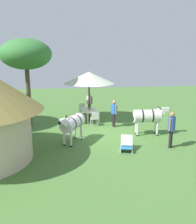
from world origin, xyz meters
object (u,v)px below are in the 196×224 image
patio_dining_table (89,111)px  patio_chair_east_end (82,109)px  guest_beside_umbrella (114,111)px  striped_lounge_chair (127,145)px  acacia_tree_behind_hut (26,55)px  standing_watcher (172,126)px  guest_behind_table (89,101)px  zebra_nearest_camera (148,116)px  patio_chair_near_hut (95,118)px  zebra_by_umbrella (72,123)px  shade_umbrella (89,78)px

patio_dining_table → patio_chair_east_end: size_ratio=1.91×
guest_beside_umbrella → striped_lounge_chair: 3.85m
acacia_tree_behind_hut → striped_lounge_chair: bearing=-134.2°
standing_watcher → striped_lounge_chair: bearing=134.7°
patio_chair_east_end → acacia_tree_behind_hut: bearing=12.4°
patio_chair_east_end → standing_watcher: size_ratio=0.52×
guest_behind_table → acacia_tree_behind_hut: bearing=75.2°
guest_behind_table → zebra_nearest_camera: size_ratio=0.74×
patio_chair_east_end → acacia_tree_behind_hut: 5.38m
patio_chair_near_hut → zebra_by_umbrella: (-2.70, 1.46, 0.49)m
patio_chair_near_hut → zebra_nearest_camera: size_ratio=0.42×
zebra_nearest_camera → striped_lounge_chair: bearing=-35.2°
patio_chair_east_end → guest_behind_table: (0.55, -0.55, 0.42)m
patio_chair_near_hut → patio_chair_east_end: bearing=93.6°
patio_chair_near_hut → acacia_tree_behind_hut: (0.69, 3.94, 3.77)m
patio_dining_table → zebra_nearest_camera: 4.38m
guest_behind_table → zebra_by_umbrella: guest_behind_table is taller
guest_beside_umbrella → zebra_nearest_camera: guest_beside_umbrella is taller
guest_beside_umbrella → zebra_nearest_camera: 2.30m
guest_beside_umbrella → acacia_tree_behind_hut: bearing=-116.5°
striped_lounge_chair → acacia_tree_behind_hut: bearing=-29.1°
guest_behind_table → zebra_nearest_camera: bearing=162.0°
zebra_by_umbrella → acacia_tree_behind_hut: bearing=-23.2°
patio_dining_table → zebra_by_umbrella: 4.19m
guest_behind_table → striped_lounge_chair: bearing=141.8°
zebra_by_umbrella → zebra_nearest_camera: bearing=-139.5°
zebra_nearest_camera → zebra_by_umbrella: zebra_nearest_camera is taller
patio_dining_table → zebra_nearest_camera: zebra_nearest_camera is taller
guest_beside_umbrella → zebra_by_umbrella: bearing=-62.7°
standing_watcher → striped_lounge_chair: size_ratio=1.91×
shade_umbrella → guest_behind_table: 2.62m
guest_beside_umbrella → striped_lounge_chair: bearing=-18.0°
shade_umbrella → guest_beside_umbrella: 2.78m
standing_watcher → acacia_tree_behind_hut: acacia_tree_behind_hut is taller
guest_behind_table → zebra_by_umbrella: 5.95m
patio_chair_east_end → zebra_by_umbrella: zebra_by_umbrella is taller
guest_beside_umbrella → patio_dining_table: bearing=-155.1°
standing_watcher → zebra_nearest_camera: 2.03m
guest_behind_table → striped_lounge_chair: 7.24m
patio_dining_table → guest_beside_umbrella: bearing=-139.6°
guest_behind_table → standing_watcher: 7.72m
patio_chair_east_end → patio_dining_table: bearing=90.0°
guest_beside_umbrella → zebra_by_umbrella: size_ratio=0.87×
patio_dining_table → patio_chair_near_hut: 1.30m
patio_chair_near_hut → acacia_tree_behind_hut: size_ratio=0.17×
patio_dining_table → patio_chair_near_hut: (-1.28, -0.20, -0.14)m
patio_chair_near_hut → patio_chair_east_end: (2.52, 0.56, 0.00)m
standing_watcher → zebra_by_umbrella: size_ratio=0.93×
acacia_tree_behind_hut → zebra_nearest_camera: bearing=-112.1°
patio_dining_table → patio_chair_near_hut: patio_chair_near_hut is taller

